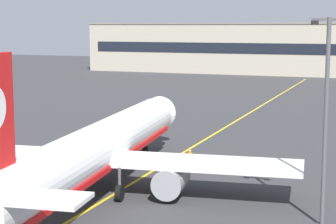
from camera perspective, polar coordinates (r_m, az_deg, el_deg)
The scene contains 5 objects.
taxiway_centreline at distance 65.50m, azimuth 2.28°, elevation -3.36°, with size 0.30×180.00×0.01m, color yellow.
airliner_foreground at distance 47.62m, azimuth -6.92°, elevation -3.66°, with size 32.36×41.43×11.65m.
apron_lamp_post at distance 40.03m, azimuth 14.68°, elevation -0.67°, with size 2.24×0.90×13.61m.
safety_cone_by_nose_gear at distance 62.41m, azimuth 2.09°, elevation -3.70°, with size 0.44×0.44×0.55m.
terminal_building at distance 163.60m, azimuth 15.28°, elevation 5.73°, with size 137.43×12.40×13.89m.
Camera 1 is at (21.34, -30.54, 13.07)m, focal length 64.48 mm.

